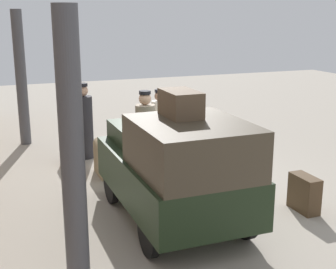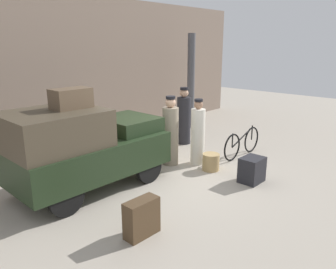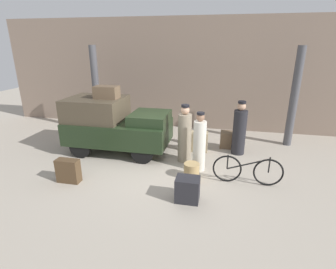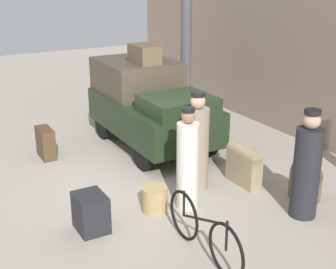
% 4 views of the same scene
% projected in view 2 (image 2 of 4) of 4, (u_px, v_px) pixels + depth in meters
% --- Properties ---
extents(ground_plane, '(30.00, 30.00, 0.00)m').
position_uv_depth(ground_plane, '(168.00, 176.00, 7.84)').
color(ground_plane, '#A89E8E').
extents(station_building_facade, '(16.00, 0.15, 4.50)m').
position_uv_depth(station_building_facade, '(70.00, 71.00, 9.92)').
color(station_building_facade, gray).
rests_on(station_building_facade, ground).
extents(canopy_pillar_right, '(0.28, 0.28, 3.42)m').
position_uv_depth(canopy_pillar_right, '(191.00, 82.00, 12.03)').
color(canopy_pillar_right, '#4C4C51').
rests_on(canopy_pillar_right, ground).
extents(truck, '(3.34, 1.69, 1.81)m').
position_uv_depth(truck, '(83.00, 146.00, 6.89)').
color(truck, black).
rests_on(truck, ground).
extents(bicycle, '(1.78, 0.04, 0.80)m').
position_uv_depth(bicycle, '(242.00, 143.00, 9.12)').
color(bicycle, black).
rests_on(bicycle, ground).
extents(wicker_basket, '(0.42, 0.42, 0.42)m').
position_uv_depth(wicker_basket, '(211.00, 162.00, 8.16)').
color(wicker_basket, tan).
rests_on(wicker_basket, ground).
extents(porter_with_bicycle, '(0.36, 0.36, 1.72)m').
position_uv_depth(porter_with_bicycle, '(198.00, 135.00, 8.45)').
color(porter_with_bicycle, silver).
rests_on(porter_with_bicycle, ground).
extents(porter_lifting_near_truck, '(0.43, 0.43, 1.77)m').
position_uv_depth(porter_lifting_near_truck, '(184.00, 118.00, 10.22)').
color(porter_lifting_near_truck, '#232328').
rests_on(porter_lifting_near_truck, ground).
extents(conductor_in_dark_uniform, '(0.41, 0.41, 1.79)m').
position_uv_depth(conductor_in_dark_uniform, '(171.00, 134.00, 8.42)').
color(conductor_in_dark_uniform, gray).
rests_on(conductor_in_dark_uniform, ground).
extents(suitcase_small_leather, '(0.55, 0.43, 0.58)m').
position_uv_depth(suitcase_small_leather, '(252.00, 170.00, 7.43)').
color(suitcase_small_leather, '#232328').
rests_on(suitcase_small_leather, ground).
extents(trunk_barrel_dark, '(0.76, 0.25, 0.74)m').
position_uv_depth(trunk_barrel_dark, '(155.00, 141.00, 9.29)').
color(trunk_barrel_dark, '#9E8966').
rests_on(trunk_barrel_dark, ground).
extents(suitcase_black_upright, '(0.60, 0.27, 0.63)m').
position_uv_depth(suitcase_black_upright, '(142.00, 218.00, 5.32)').
color(suitcase_black_upright, '#4C3823').
rests_on(suitcase_black_upright, ground).
extents(trunk_large_brown, '(0.45, 0.31, 0.66)m').
position_uv_depth(trunk_large_brown, '(166.00, 132.00, 10.35)').
color(trunk_large_brown, brown).
rests_on(trunk_large_brown, ground).
extents(trunk_on_truck_roof, '(0.76, 0.46, 0.39)m').
position_uv_depth(trunk_on_truck_roof, '(71.00, 98.00, 6.48)').
color(trunk_on_truck_roof, brown).
rests_on(trunk_on_truck_roof, truck).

